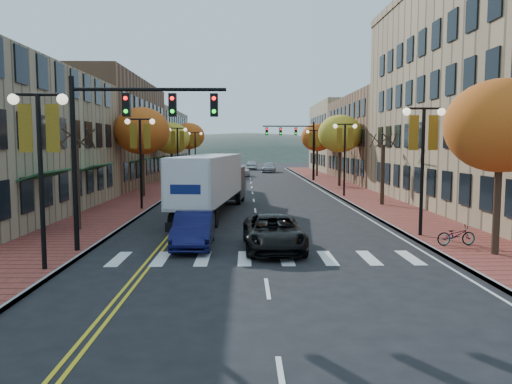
{
  "coord_description": "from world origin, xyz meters",
  "views": [
    {
      "loc": [
        -0.67,
        -16.78,
        4.37
      ],
      "look_at": [
        -0.17,
        5.87,
        2.2
      ],
      "focal_mm": 35.0,
      "sensor_mm": 36.0,
      "label": 1
    }
  ],
  "objects": [
    {
      "name": "car_far_oncoming",
      "position": [
        0.57,
        69.72,
        0.72
      ],
      "size": [
        1.98,
        4.49,
        1.43
      ],
      "primitive_type": "imported",
      "rotation": [
        0.0,
        0.0,
        3.03
      ],
      "color": "#B3B2BA",
      "rests_on": "ground"
    },
    {
      "name": "ground",
      "position": [
        0.0,
        0.0,
        0.0
      ],
      "size": [
        200.0,
        200.0,
        0.0
      ],
      "primitive_type": "plane",
      "color": "black",
      "rests_on": "ground"
    },
    {
      "name": "traffic_mast_far",
      "position": [
        5.48,
        42.0,
        4.92
      ],
      "size": [
        6.1,
        0.34,
        7.0
      ],
      "color": "black",
      "rests_on": "ground"
    },
    {
      "name": "tree_left_c",
      "position": [
        -9.0,
        40.0,
        5.05
      ],
      "size": [
        4.16,
        4.16,
        6.69
      ],
      "color": "#382619",
      "rests_on": "sidewalk_left"
    },
    {
      "name": "lamp_left_a",
      "position": [
        -7.5,
        0.0,
        4.29
      ],
      "size": [
        1.96,
        0.36,
        6.05
      ],
      "color": "black",
      "rests_on": "ground"
    },
    {
      "name": "tree_right_c",
      "position": [
        9.0,
        34.0,
        5.45
      ],
      "size": [
        4.48,
        4.48,
        7.21
      ],
      "color": "#382619",
      "rests_on": "sidewalk_right"
    },
    {
      "name": "tree_left_b",
      "position": [
        -9.0,
        24.0,
        5.45
      ],
      "size": [
        4.48,
        4.48,
        7.21
      ],
      "color": "#382619",
      "rests_on": "sidewalk_left"
    },
    {
      "name": "sidewalk_right",
      "position": [
        9.0,
        32.5,
        0.07
      ],
      "size": [
        4.0,
        85.0,
        0.15
      ],
      "primitive_type": "cube",
      "color": "brown",
      "rests_on": "ground"
    },
    {
      "name": "tree_right_b",
      "position": [
        9.0,
        18.0,
        2.25
      ],
      "size": [
        0.28,
        0.28,
        4.2
      ],
      "color": "#382619",
      "rests_on": "sidewalk_right"
    },
    {
      "name": "car_far_white",
      "position": [
        -1.13,
        52.29,
        0.8
      ],
      "size": [
        2.49,
        4.93,
        1.61
      ],
      "primitive_type": "imported",
      "rotation": [
        0.0,
        0.0,
        0.13
      ],
      "color": "silver",
      "rests_on": "ground"
    },
    {
      "name": "building_right_far",
      "position": [
        18.5,
        64.0,
        5.5
      ],
      "size": [
        15.0,
        20.0,
        11.0
      ],
      "primitive_type": "cube",
      "color": "#9E8966",
      "rests_on": "ground"
    },
    {
      "name": "lamp_right_b",
      "position": [
        7.5,
        24.0,
        4.29
      ],
      "size": [
        1.96,
        0.36,
        6.05
      ],
      "color": "black",
      "rests_on": "ground"
    },
    {
      "name": "building_left_mid",
      "position": [
        -17.0,
        36.0,
        5.5
      ],
      "size": [
        12.0,
        24.0,
        11.0
      ],
      "primitive_type": "cube",
      "color": "brown",
      "rests_on": "ground"
    },
    {
      "name": "bicycle",
      "position": [
        8.17,
        3.64,
        0.58
      ],
      "size": [
        1.7,
        0.73,
        0.87
      ],
      "primitive_type": "imported",
      "rotation": [
        0.0,
        0.0,
        1.67
      ],
      "color": "gray",
      "rests_on": "sidewalk_right"
    },
    {
      "name": "traffic_mast_near",
      "position": [
        -5.48,
        3.0,
        4.92
      ],
      "size": [
        6.1,
        0.35,
        7.0
      ],
      "color": "black",
      "rests_on": "ground"
    },
    {
      "name": "lamp_right_a",
      "position": [
        7.5,
        6.0,
        4.29
      ],
      "size": [
        1.96,
        0.36,
        6.05
      ],
      "color": "black",
      "rests_on": "ground"
    },
    {
      "name": "tree_left_d",
      "position": [
        -9.0,
        58.0,
        5.6
      ],
      "size": [
        4.61,
        4.61,
        7.42
      ],
      "color": "#382619",
      "rests_on": "sidewalk_left"
    },
    {
      "name": "car_far_silver",
      "position": [
        3.04,
        61.64,
        0.75
      ],
      "size": [
        2.61,
        5.38,
        1.51
      ],
      "primitive_type": "imported",
      "rotation": [
        0.0,
        0.0,
        -0.1
      ],
      "color": "#9F9FA6",
      "rests_on": "ground"
    },
    {
      "name": "lamp_left_d",
      "position": [
        -7.5,
        52.0,
        4.29
      ],
      "size": [
        1.96,
        0.36,
        6.05
      ],
      "color": "black",
      "rests_on": "ground"
    },
    {
      "name": "lamp_left_b",
      "position": [
        -7.5,
        16.0,
        4.29
      ],
      "size": [
        1.96,
        0.36,
        6.05
      ],
      "color": "black",
      "rests_on": "ground"
    },
    {
      "name": "building_right_mid",
      "position": [
        18.5,
        42.0,
        5.0
      ],
      "size": [
        15.0,
        24.0,
        10.0
      ],
      "primitive_type": "cube",
      "color": "brown",
      "rests_on": "ground"
    },
    {
      "name": "black_suv",
      "position": [
        0.5,
        3.59,
        0.72
      ],
      "size": [
        2.56,
        5.26,
        1.44
      ],
      "primitive_type": "imported",
      "rotation": [
        0.0,
        0.0,
        0.03
      ],
      "color": "black",
      "rests_on": "ground"
    },
    {
      "name": "navy_sedan",
      "position": [
        -2.87,
        4.27,
        0.75
      ],
      "size": [
        1.67,
        4.6,
        1.51
      ],
      "primitive_type": "imported",
      "rotation": [
        0.0,
        0.0,
        0.02
      ],
      "color": "#0E0F39",
      "rests_on": "ground"
    },
    {
      "name": "lamp_right_c",
      "position": [
        7.5,
        42.0,
        4.29
      ],
      "size": [
        1.96,
        0.36,
        6.05
      ],
      "color": "black",
      "rests_on": "ground"
    },
    {
      "name": "sidewalk_left",
      "position": [
        -9.0,
        32.5,
        0.07
      ],
      "size": [
        4.0,
        85.0,
        0.15
      ],
      "primitive_type": "cube",
      "color": "brown",
      "rests_on": "ground"
    },
    {
      "name": "semi_truck",
      "position": [
        -2.7,
        14.2,
        2.17
      ],
      "size": [
        4.03,
        15.01,
        3.71
      ],
      "rotation": [
        0.0,
        0.0,
        -0.11
      ],
      "color": "black",
      "rests_on": "ground"
    },
    {
      "name": "tree_right_a",
      "position": [
        9.0,
        2.0,
        5.05
      ],
      "size": [
        4.16,
        4.16,
        6.69
      ],
      "color": "#382619",
      "rests_on": "sidewalk_right"
    },
    {
      "name": "building_left_far",
      "position": [
        -17.0,
        61.0,
        4.75
      ],
      "size": [
        12.0,
        26.0,
        9.5
      ],
      "primitive_type": "cube",
      "color": "#9E8966",
      "rests_on": "ground"
    },
    {
      "name": "tree_right_d",
      "position": [
        9.0,
        50.0,
        5.29
      ],
      "size": [
        4.35,
        4.35,
        7.0
      ],
      "color": "#382619",
      "rests_on": "sidewalk_right"
    },
    {
      "name": "tree_left_a",
      "position": [
        -9.0,
        8.0,
        2.25
      ],
      "size": [
        0.28,
        0.28,
        4.2
      ],
      "color": "#382619",
      "rests_on": "sidewalk_left"
    },
    {
      "name": "lamp_left_c",
      "position": [
        -7.5,
        34.0,
        4.29
      ],
      "size": [
        1.96,
        0.36,
        6.05
      ],
      "color": "black",
      "rests_on": "ground"
    }
  ]
}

